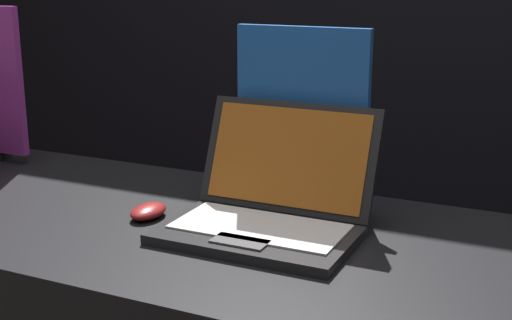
# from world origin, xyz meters

# --- Properties ---
(laptop_middle) EXTENTS (0.37, 0.32, 0.23)m
(laptop_middle) POSITION_xyz_m (0.01, 0.37, 0.92)
(laptop_middle) COLOR black
(laptop_middle) RESTS_ON display_counter
(mouse_middle) EXTENTS (0.06, 0.10, 0.03)m
(mouse_middle) POSITION_xyz_m (-0.24, 0.33, 0.88)
(mouse_middle) COLOR maroon
(mouse_middle) RESTS_ON display_counter
(promo_stand_middle) EXTENTS (0.29, 0.07, 0.39)m
(promo_stand_middle) POSITION_xyz_m (0.01, 0.53, 1.05)
(promo_stand_middle) COLOR black
(promo_stand_middle) RESTS_ON display_counter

